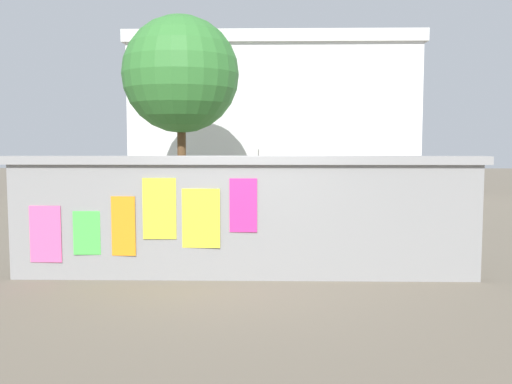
# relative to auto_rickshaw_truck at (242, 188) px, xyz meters

# --- Properties ---
(ground) EXTENTS (60.00, 60.00, 0.00)m
(ground) POSITION_rel_auto_rickshaw_truck_xyz_m (0.28, 2.33, -0.90)
(ground) COLOR #6B6051
(poster_wall) EXTENTS (7.00, 0.42, 1.80)m
(poster_wall) POSITION_rel_auto_rickshaw_truck_xyz_m (0.27, -5.67, 0.02)
(poster_wall) COLOR gray
(poster_wall) RESTS_ON ground
(auto_rickshaw_truck) EXTENTS (3.65, 1.63, 1.85)m
(auto_rickshaw_truck) POSITION_rel_auto_rickshaw_truck_xyz_m (0.00, 0.00, 0.00)
(auto_rickshaw_truck) COLOR black
(auto_rickshaw_truck) RESTS_ON ground
(motorcycle) EXTENTS (1.88, 0.67, 0.87)m
(motorcycle) POSITION_rel_auto_rickshaw_truck_xyz_m (1.98, -4.37, -0.44)
(motorcycle) COLOR black
(motorcycle) RESTS_ON ground
(bicycle_near) EXTENTS (1.70, 0.44, 0.95)m
(bicycle_near) POSITION_rel_auto_rickshaw_truck_xyz_m (-1.96, -4.51, -0.54)
(bicycle_near) COLOR black
(bicycle_near) RESTS_ON ground
(bicycle_far) EXTENTS (1.71, 0.44, 0.95)m
(bicycle_far) POSITION_rel_auto_rickshaw_truck_xyz_m (-2.60, -2.12, -0.54)
(bicycle_far) COLOR black
(bicycle_far) RESTS_ON ground
(person_walking) EXTENTS (0.44, 0.44, 1.62)m
(person_walking) POSITION_rel_auto_rickshaw_truck_xyz_m (-0.19, -3.48, 0.09)
(person_walking) COLOR #BF6626
(person_walking) RESTS_ON ground
(person_bystander) EXTENTS (0.48, 0.48, 1.62)m
(person_bystander) POSITION_rel_auto_rickshaw_truck_xyz_m (1.30, -2.29, 0.09)
(person_bystander) COLOR #338CBF
(person_bystander) RESTS_ON ground
(tree_roadside) EXTENTS (3.79, 3.79, 6.13)m
(tree_roadside) POSITION_rel_auto_rickshaw_truck_xyz_m (-2.21, 4.57, 3.32)
(tree_roadside) COLOR brown
(tree_roadside) RESTS_ON ground
(building_background) EXTENTS (12.39, 4.49, 6.60)m
(building_background) POSITION_rel_auto_rickshaw_truck_xyz_m (0.87, 11.28, 2.42)
(building_background) COLOR silver
(building_background) RESTS_ON ground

